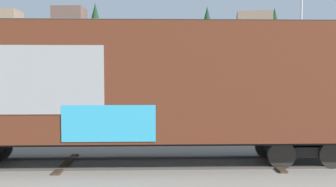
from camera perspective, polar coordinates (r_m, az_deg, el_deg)
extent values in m
plane|color=gray|center=(11.91, -2.42, -11.82)|extent=(260.00, 260.00, 0.00)
cube|color=#4C4742|center=(11.23, -6.14, -12.57)|extent=(60.00, 0.77, 0.08)
cube|color=#4C4742|center=(12.62, -5.62, -10.78)|extent=(60.00, 0.77, 0.08)
cube|color=#423323|center=(12.31, -16.81, -11.30)|extent=(0.27, 2.50, 0.07)
cube|color=#423323|center=(12.53, 17.06, -11.04)|extent=(0.27, 2.50, 0.07)
cube|color=#5B2B19|center=(11.52, -5.94, 1.99)|extent=(16.10, 3.17, 3.71)
cube|color=#2D2823|center=(11.64, -6.01, 11.75)|extent=(15.27, 0.57, 0.24)
cube|color=#999999|center=(10.53, -20.35, 2.17)|extent=(3.54, 0.07, 2.04)
cube|color=#33A5CC|center=(10.19, -10.03, -5.02)|extent=(2.80, 0.06, 1.10)
cube|color=black|center=(11.73, -5.88, -7.59)|extent=(15.77, 1.82, 0.20)
cylinder|color=black|center=(13.76, -26.65, -8.14)|extent=(0.92, 0.13, 0.92)
cube|color=black|center=(12.75, 21.17, -8.68)|extent=(2.11, 1.37, 0.36)
cylinder|color=black|center=(11.80, 18.68, -9.84)|extent=(0.92, 0.13, 0.92)
cylinder|color=black|center=(13.13, 16.47, -8.46)|extent=(0.92, 0.13, 0.92)
cylinder|color=black|center=(12.48, 26.11, -9.29)|extent=(0.92, 0.13, 0.92)
cylinder|color=black|center=(13.74, 23.29, -8.07)|extent=(0.92, 0.13, 0.92)
cylinder|color=silver|center=(22.71, 21.54, 6.04)|extent=(0.12, 0.12, 8.53)
cube|color=gray|center=(70.85, -2.32, 5.70)|extent=(144.50, 32.09, 11.95)
cube|color=#8C725B|center=(67.40, -25.96, 11.57)|extent=(5.21, 4.44, 2.29)
cube|color=brown|center=(63.85, -16.37, 12.53)|extent=(5.68, 4.43, 2.92)
cube|color=#8C725B|center=(64.57, 14.39, 12.16)|extent=(6.82, 5.41, 2.26)
cone|color=#193D23|center=(65.43, -12.23, 12.96)|extent=(2.13, 2.13, 4.27)
cone|color=#193D23|center=(65.15, 17.61, 12.37)|extent=(1.51, 1.51, 3.03)
cone|color=#193D23|center=(66.23, 6.65, 12.78)|extent=(2.00, 2.00, 4.01)
cube|color=#9E8966|center=(18.77, -19.57, -4.30)|extent=(4.30, 2.31, 0.71)
cube|color=#2D333D|center=(18.72, -19.77, -2.26)|extent=(2.38, 1.91, 0.63)
cylinder|color=black|center=(19.13, -14.62, -5.14)|extent=(0.66, 0.29, 0.64)
cylinder|color=black|center=(17.49, -16.49, -5.97)|extent=(0.66, 0.29, 0.64)
cylinder|color=black|center=(20.21, -22.19, -4.84)|extent=(0.66, 0.29, 0.64)
cylinder|color=black|center=(18.66, -24.61, -5.56)|extent=(0.66, 0.29, 0.64)
cube|color=#B7BABF|center=(18.29, -4.18, -4.19)|extent=(4.74, 2.08, 0.79)
cube|color=#2D333D|center=(18.23, -4.88, -1.81)|extent=(2.57, 1.76, 0.74)
cylinder|color=black|center=(19.10, 0.80, -5.05)|extent=(0.65, 0.26, 0.64)
cylinder|color=black|center=(17.42, 0.74, -5.87)|extent=(0.65, 0.26, 0.64)
cylinder|color=black|center=(19.39, -8.57, -4.96)|extent=(0.65, 0.26, 0.64)
cylinder|color=black|center=(17.74, -9.53, -5.75)|extent=(0.65, 0.26, 0.64)
cube|color=navy|center=(18.80, 14.43, -4.10)|extent=(4.13, 1.77, 0.78)
cube|color=#2D333D|center=(18.64, 13.60, -1.87)|extent=(2.00, 1.57, 0.70)
cylinder|color=black|center=(20.04, 17.63, -4.81)|extent=(0.64, 0.23, 0.64)
cylinder|color=black|center=(18.53, 19.29, -5.50)|extent=(0.64, 0.23, 0.64)
cylinder|color=black|center=(19.31, 9.74, -5.01)|extent=(0.64, 0.23, 0.64)
cylinder|color=black|center=(17.73, 10.77, -5.77)|extent=(0.64, 0.23, 0.64)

